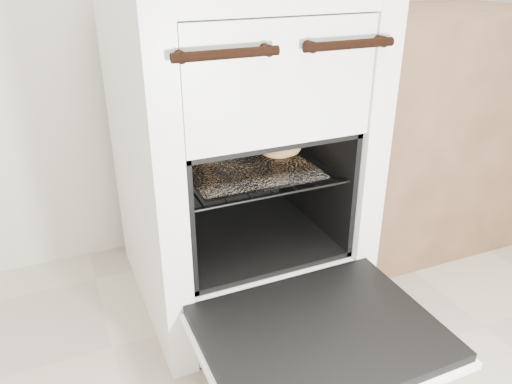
# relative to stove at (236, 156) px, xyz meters

# --- Properties ---
(stove) EXTENTS (0.60, 0.67, 0.92)m
(stove) POSITION_rel_stove_xyz_m (0.00, 0.00, 0.00)
(stove) COLOR white
(stove) RESTS_ON ground
(oven_door) EXTENTS (0.54, 0.42, 0.04)m
(oven_door) POSITION_rel_stove_xyz_m (-0.00, -0.51, -0.25)
(oven_door) COLOR black
(oven_door) RESTS_ON stove
(oven_rack) EXTENTS (0.44, 0.42, 0.01)m
(oven_rack) POSITION_rel_stove_xyz_m (-0.00, -0.07, -0.01)
(oven_rack) COLOR black
(oven_rack) RESTS_ON stove
(foil_sheet) EXTENTS (0.34, 0.30, 0.01)m
(foil_sheet) POSITION_rel_stove_xyz_m (0.00, -0.09, -0.00)
(foil_sheet) COLOR white
(foil_sheet) RESTS_ON oven_rack
(baked_rolls) EXTENTS (0.33, 0.19, 0.05)m
(baked_rolls) POSITION_rel_stove_xyz_m (0.05, -0.04, 0.03)
(baked_rolls) COLOR tan
(baked_rolls) RESTS_ON foil_sheet
(counter) EXTENTS (0.82, 0.56, 0.81)m
(counter) POSITION_rel_stove_xyz_m (0.74, 0.10, -0.04)
(counter) COLOR brown
(counter) RESTS_ON ground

